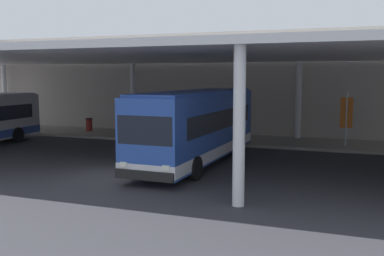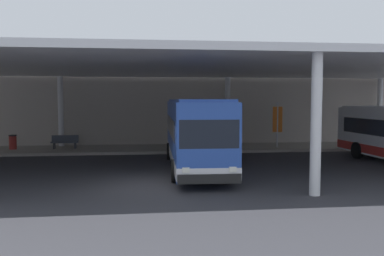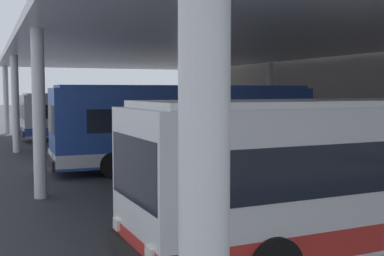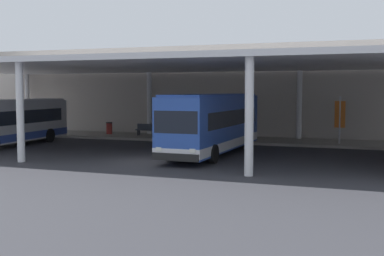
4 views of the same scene
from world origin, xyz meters
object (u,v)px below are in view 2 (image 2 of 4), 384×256
bus_second_bay (195,133)px  banner_sign (277,122)px  trash_bin (13,142)px  bench_waiting (65,142)px

bus_second_bay → banner_sign: size_ratio=3.56×
trash_bin → banner_sign: (18.31, -0.95, 1.30)m
bus_second_bay → trash_bin: size_ratio=11.62×
bench_waiting → trash_bin: 3.47m
bench_waiting → bus_second_bay: bearing=-44.3°
bench_waiting → trash_bin: trash_bin is taller
bus_second_bay → bench_waiting: 11.35m
bus_second_bay → trash_bin: (-11.54, 7.96, -1.16)m
bus_second_bay → bench_waiting: bus_second_bay is taller
bench_waiting → trash_bin: size_ratio=1.84×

